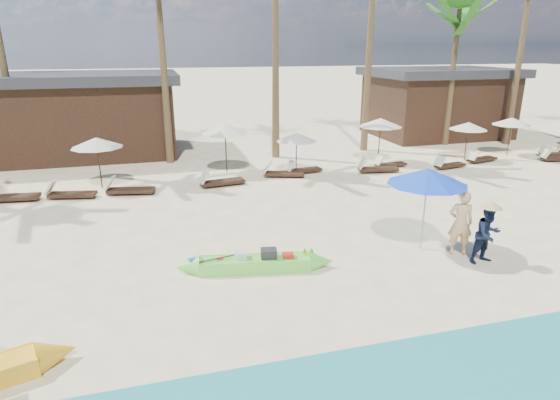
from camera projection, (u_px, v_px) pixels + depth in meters
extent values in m
plane|color=#FBEEB9|center=(337.00, 285.00, 11.69)|extent=(240.00, 240.00, 0.00)
cube|color=#64DA42|center=(255.00, 264.00, 12.40)|extent=(2.99, 1.11, 0.35)
cube|color=white|center=(255.00, 264.00, 12.39)|extent=(2.56, 0.87, 0.16)
cube|color=#262628|center=(269.00, 255.00, 12.35)|extent=(0.47, 0.39, 0.32)
cube|color=silver|center=(241.00, 256.00, 12.33)|extent=(0.37, 0.33, 0.26)
cube|color=red|center=(288.00, 257.00, 12.37)|extent=(0.31, 0.28, 0.20)
cylinder|color=red|center=(220.00, 260.00, 12.31)|extent=(0.20, 0.20, 0.08)
cylinder|color=#262628|center=(211.00, 262.00, 12.21)|extent=(0.18, 0.18, 0.07)
sphere|color=tan|center=(200.00, 260.00, 12.21)|extent=(0.17, 0.17, 0.17)
cylinder|color=yellow|center=(305.00, 255.00, 12.53)|extent=(0.13, 0.13, 0.17)
cylinder|color=yellow|center=(312.00, 255.00, 12.55)|extent=(0.13, 0.13, 0.17)
imported|color=#DDAC77|center=(461.00, 223.00, 13.14)|extent=(0.81, 0.67, 1.90)
imported|color=#121B33|center=(488.00, 234.00, 12.66)|extent=(0.86, 0.71, 1.65)
cylinder|color=#99999E|center=(424.00, 210.00, 13.43)|extent=(0.05, 0.05, 2.37)
cone|color=blue|center=(428.00, 176.00, 13.10)|extent=(2.26, 2.26, 0.46)
cube|color=#332115|center=(13.00, 197.00, 17.88)|extent=(1.95, 0.79, 0.13)
cylinder|color=#332115|center=(99.00, 164.00, 19.30)|extent=(0.05, 0.05, 2.08)
cone|color=beige|center=(97.00, 142.00, 19.02)|extent=(2.08, 2.08, 0.42)
cube|color=#332115|center=(72.00, 194.00, 18.26)|extent=(1.85, 0.92, 0.13)
cube|color=beige|center=(51.00, 187.00, 18.11)|extent=(0.50, 0.64, 0.52)
cube|color=#332115|center=(131.00, 190.00, 18.75)|extent=(1.92, 0.95, 0.13)
cube|color=beige|center=(109.00, 183.00, 18.59)|extent=(0.52, 0.67, 0.54)
cylinder|color=#332115|center=(226.00, 149.00, 21.74)|extent=(0.05, 0.05, 2.20)
cone|color=beige|center=(225.00, 129.00, 21.44)|extent=(2.20, 2.20, 0.44)
cube|color=#332115|center=(223.00, 182.00, 19.90)|extent=(1.90, 0.87, 0.13)
cube|color=beige|center=(204.00, 177.00, 19.48)|extent=(0.50, 0.65, 0.53)
cylinder|color=#332115|center=(296.00, 155.00, 21.38)|extent=(0.05, 0.05, 1.88)
cone|color=beige|center=(296.00, 137.00, 21.13)|extent=(1.88, 1.88, 0.38)
cube|color=#332115|center=(285.00, 174.00, 21.20)|extent=(1.85, 1.07, 0.12)
cube|color=beige|center=(268.00, 167.00, 21.13)|extent=(0.55, 0.66, 0.52)
cube|color=#332115|center=(304.00, 170.00, 21.83)|extent=(1.72, 0.79, 0.12)
cube|color=beige|center=(290.00, 166.00, 21.45)|extent=(0.45, 0.59, 0.48)
cylinder|color=#332115|center=(379.00, 141.00, 23.67)|extent=(0.05, 0.05, 2.17)
cone|color=beige|center=(380.00, 122.00, 23.38)|extent=(2.17, 2.17, 0.43)
cube|color=#332115|center=(378.00, 169.00, 21.98)|extent=(1.90, 0.84, 0.13)
cube|color=beige|center=(362.00, 163.00, 21.78)|extent=(0.49, 0.65, 0.54)
cube|color=#332115|center=(391.00, 164.00, 22.91)|extent=(1.58, 0.60, 0.11)
cube|color=beige|center=(379.00, 160.00, 22.61)|extent=(0.38, 0.52, 0.45)
cylinder|color=#332115|center=(466.00, 142.00, 24.14)|extent=(0.05, 0.05, 1.90)
cone|color=beige|center=(468.00, 126.00, 23.88)|extent=(1.90, 1.90, 0.38)
cube|color=#332115|center=(450.00, 165.00, 22.74)|extent=(1.67, 0.80, 0.11)
cube|color=beige|center=(439.00, 161.00, 22.36)|extent=(0.45, 0.57, 0.47)
cylinder|color=#332115|center=(509.00, 137.00, 25.17)|extent=(0.05, 0.05, 1.97)
cone|color=beige|center=(512.00, 121.00, 24.91)|extent=(1.97, 1.97, 0.39)
cube|color=#332115|center=(482.00, 159.00, 23.93)|extent=(1.79, 0.92, 0.12)
cube|color=beige|center=(472.00, 155.00, 23.50)|extent=(0.50, 0.62, 0.50)
cube|color=#332115|center=(558.00, 159.00, 24.08)|extent=(1.67, 0.89, 0.11)
cube|color=beige|center=(546.00, 153.00, 23.97)|extent=(0.47, 0.59, 0.46)
cube|color=#332115|center=(556.00, 154.00, 25.04)|extent=(1.71, 0.84, 0.12)
cube|color=beige|center=(544.00, 149.00, 24.91)|extent=(0.46, 0.59, 0.48)
cone|color=brown|center=(1.00, 51.00, 21.14)|extent=(0.40, 0.40, 10.89)
cone|color=brown|center=(163.00, 60.00, 22.32)|extent=(0.40, 0.40, 10.08)
cone|color=brown|center=(275.00, 47.00, 23.28)|extent=(0.40, 0.40, 11.26)
cone|color=brown|center=(371.00, 27.00, 24.66)|extent=(0.40, 0.40, 13.16)
cone|color=brown|center=(452.00, 75.00, 26.94)|extent=(0.40, 0.40, 8.07)
ellipsoid|color=#225D17|center=(461.00, 0.00, 25.67)|extent=(2.08, 2.08, 0.88)
cone|color=brown|center=(521.00, 52.00, 26.71)|extent=(0.40, 0.40, 10.64)
cube|color=#332115|center=(77.00, 120.00, 25.09)|extent=(10.00, 6.00, 3.80)
cube|color=#2D2D33|center=(71.00, 78.00, 24.42)|extent=(10.80, 6.60, 0.50)
cube|color=#332115|center=(437.00, 106.00, 30.63)|extent=(8.00, 6.00, 3.80)
cube|color=#2D2D33|center=(440.00, 72.00, 29.96)|extent=(8.80, 6.60, 0.50)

